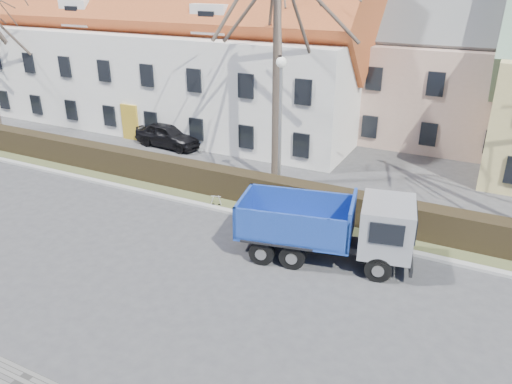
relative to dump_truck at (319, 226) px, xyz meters
The scene contains 11 objects.
ground 3.87m from the dump_truck, 129.75° to the right, with size 120.00×120.00×0.00m, color #3E3D40.
curb_far 3.19m from the dump_truck, 142.49° to the left, with size 80.00×0.30×0.12m, color #A9A7A4.
grass_strip 4.30m from the dump_truck, 124.54° to the left, with size 80.00×3.00×0.10m, color #4B532F.
hedge 4.01m from the dump_truck, 126.18° to the left, with size 60.00×0.90×1.30m, color black.
building_white 20.52m from the dump_truck, 139.29° to the left, with size 26.80×10.80×9.50m, color white, non-canonical shape.
building_pink 17.48m from the dump_truck, 84.47° to the left, with size 10.80×8.80×8.00m, color tan, non-canonical shape.
tree_1 8.75m from the dump_truck, 127.29° to the left, with size 9.20×9.20×12.65m, color #43372E, non-canonical shape.
dump_truck is the anchor object (origin of this frame).
streetlight 5.76m from the dump_truck, 129.34° to the left, with size 0.51×0.51×6.48m, color #9F9F9F, non-canonical shape.
cart_frame 6.12m from the dump_truck, 160.70° to the left, with size 0.65×0.37×0.59m, color silver, non-canonical shape.
parked_car_a 14.78m from the dump_truck, 147.01° to the left, with size 1.72×4.27×1.45m, color black.
Camera 1 is at (7.45, -12.29, 9.56)m, focal length 35.00 mm.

